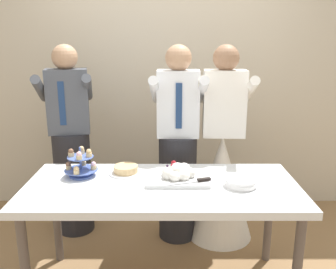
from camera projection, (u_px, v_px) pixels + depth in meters
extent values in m
cube|color=beige|center=(162.00, 64.00, 3.61)|extent=(5.20, 0.10, 2.90)
cube|color=silver|center=(160.00, 188.00, 2.41)|extent=(1.80, 0.80, 0.05)
cylinder|color=#564C47|center=(24.00, 269.00, 2.19)|extent=(0.06, 0.06, 0.72)
cylinder|color=#564C47|center=(295.00, 268.00, 2.20)|extent=(0.06, 0.06, 0.72)
cylinder|color=#564C47|center=(55.00, 218.00, 2.81)|extent=(0.06, 0.06, 0.72)
cylinder|color=#564C47|center=(267.00, 218.00, 2.82)|extent=(0.06, 0.06, 0.72)
cylinder|color=#4C66B2|center=(80.00, 175.00, 2.54)|extent=(0.17, 0.17, 0.01)
cylinder|color=#4C66B2|center=(79.00, 162.00, 2.52)|extent=(0.01, 0.01, 0.21)
cylinder|color=#4C66B2|center=(79.00, 170.00, 2.53)|extent=(0.23, 0.23, 0.01)
cylinder|color=#D1B784|center=(92.00, 167.00, 2.53)|extent=(0.04, 0.04, 0.03)
sphere|color=#EAB7C6|center=(92.00, 164.00, 2.53)|extent=(0.04, 0.04, 0.04)
cylinder|color=#D1B784|center=(82.00, 163.00, 2.61)|extent=(0.04, 0.04, 0.03)
sphere|color=#D6B27A|center=(81.00, 160.00, 2.60)|extent=(0.04, 0.04, 0.04)
cylinder|color=#D1B784|center=(67.00, 168.00, 2.53)|extent=(0.04, 0.04, 0.03)
sphere|color=brown|center=(67.00, 164.00, 2.52)|extent=(0.04, 0.04, 0.04)
cylinder|color=#D1B784|center=(75.00, 172.00, 2.44)|extent=(0.04, 0.04, 0.03)
sphere|color=#D6B27A|center=(74.00, 169.00, 2.44)|extent=(0.04, 0.04, 0.04)
cylinder|color=#4C66B2|center=(79.00, 157.00, 2.51)|extent=(0.18, 0.18, 0.01)
cylinder|color=#D1B784|center=(87.00, 155.00, 2.50)|extent=(0.04, 0.04, 0.03)
sphere|color=#D6B27A|center=(87.00, 152.00, 2.49)|extent=(0.04, 0.04, 0.04)
cylinder|color=#D1B784|center=(80.00, 152.00, 2.56)|extent=(0.04, 0.04, 0.03)
sphere|color=#D6B27A|center=(80.00, 149.00, 2.56)|extent=(0.04, 0.04, 0.04)
cylinder|color=#D1B784|center=(69.00, 155.00, 2.50)|extent=(0.04, 0.04, 0.03)
sphere|color=brown|center=(69.00, 151.00, 2.50)|extent=(0.04, 0.04, 0.04)
cylinder|color=#D1B784|center=(78.00, 158.00, 2.44)|extent=(0.04, 0.04, 0.03)
sphere|color=#EAB7C6|center=(77.00, 154.00, 2.44)|extent=(0.04, 0.04, 0.04)
cube|color=silver|center=(176.00, 179.00, 2.47)|extent=(0.42, 0.31, 0.02)
sphere|color=white|center=(188.00, 173.00, 2.46)|extent=(0.08, 0.08, 0.08)
sphere|color=white|center=(182.00, 169.00, 2.51)|extent=(0.09, 0.09, 0.09)
sphere|color=white|center=(174.00, 169.00, 2.51)|extent=(0.09, 0.09, 0.09)
sphere|color=white|center=(166.00, 172.00, 2.49)|extent=(0.07, 0.07, 0.07)
sphere|color=white|center=(167.00, 174.00, 2.43)|extent=(0.09, 0.09, 0.09)
sphere|color=white|center=(174.00, 177.00, 2.39)|extent=(0.07, 0.07, 0.07)
sphere|color=white|center=(182.00, 176.00, 2.40)|extent=(0.08, 0.08, 0.08)
sphere|color=white|center=(176.00, 171.00, 2.45)|extent=(0.11, 0.11, 0.11)
sphere|color=#B21923|center=(173.00, 162.00, 2.48)|extent=(0.02, 0.02, 0.02)
sphere|color=#B21923|center=(170.00, 165.00, 2.44)|extent=(0.02, 0.02, 0.02)
sphere|color=#2D1938|center=(171.00, 165.00, 2.46)|extent=(0.02, 0.02, 0.02)
sphere|color=#B21923|center=(171.00, 162.00, 2.49)|extent=(0.02, 0.02, 0.02)
sphere|color=#DB474C|center=(172.00, 162.00, 2.50)|extent=(0.02, 0.02, 0.02)
sphere|color=#2D1938|center=(166.00, 166.00, 2.44)|extent=(0.02, 0.02, 0.02)
sphere|color=#B21923|center=(172.00, 162.00, 2.48)|extent=(0.02, 0.02, 0.02)
cube|color=silver|center=(181.00, 183.00, 2.35)|extent=(0.23, 0.09, 0.00)
cube|color=black|center=(202.00, 179.00, 2.39)|extent=(0.09, 0.05, 0.02)
cylinder|color=white|center=(239.00, 185.00, 2.38)|extent=(0.20, 0.20, 0.01)
cylinder|color=white|center=(240.00, 184.00, 2.37)|extent=(0.20, 0.20, 0.01)
cylinder|color=white|center=(240.00, 182.00, 2.37)|extent=(0.20, 0.20, 0.01)
cylinder|color=white|center=(240.00, 180.00, 2.37)|extent=(0.20, 0.20, 0.01)
cylinder|color=white|center=(239.00, 179.00, 2.36)|extent=(0.20, 0.20, 0.01)
cylinder|color=white|center=(124.00, 173.00, 2.59)|extent=(0.24, 0.24, 0.01)
cylinder|color=#D6B27A|center=(124.00, 169.00, 2.58)|extent=(0.17, 0.17, 0.05)
cylinder|color=#232328|center=(176.00, 187.00, 3.14)|extent=(0.32, 0.32, 0.92)
cube|color=white|center=(176.00, 104.00, 2.95)|extent=(0.34, 0.21, 0.54)
sphere|color=tan|center=(177.00, 58.00, 2.86)|extent=(0.21, 0.21, 0.21)
cylinder|color=white|center=(153.00, 90.00, 2.93)|extent=(0.09, 0.49, 0.28)
cylinder|color=white|center=(201.00, 90.00, 2.92)|extent=(0.09, 0.49, 0.28)
cube|color=navy|center=(177.00, 106.00, 2.85)|extent=(0.05, 0.01, 0.36)
cone|color=white|center=(219.00, 187.00, 3.16)|extent=(0.56, 0.56, 0.92)
cube|color=white|center=(223.00, 103.00, 2.97)|extent=(0.35, 0.22, 0.54)
sphere|color=#997054|center=(224.00, 58.00, 2.87)|extent=(0.21, 0.21, 0.21)
cylinder|color=white|center=(200.00, 90.00, 2.95)|extent=(0.10, 0.49, 0.28)
cylinder|color=white|center=(248.00, 90.00, 2.93)|extent=(0.10, 0.49, 0.28)
cylinder|color=#232328|center=(72.00, 182.00, 3.25)|extent=(0.32, 0.32, 0.92)
cube|color=#4C515B|center=(66.00, 101.00, 3.06)|extent=(0.37, 0.26, 0.54)
sphere|color=tan|center=(63.00, 57.00, 2.96)|extent=(0.21, 0.21, 0.21)
cylinder|color=#4C515B|center=(38.00, 89.00, 2.99)|extent=(0.17, 0.49, 0.28)
cylinder|color=#4C515B|center=(86.00, 88.00, 3.07)|extent=(0.17, 0.49, 0.28)
cube|color=navy|center=(60.00, 104.00, 2.96)|extent=(0.05, 0.02, 0.36)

